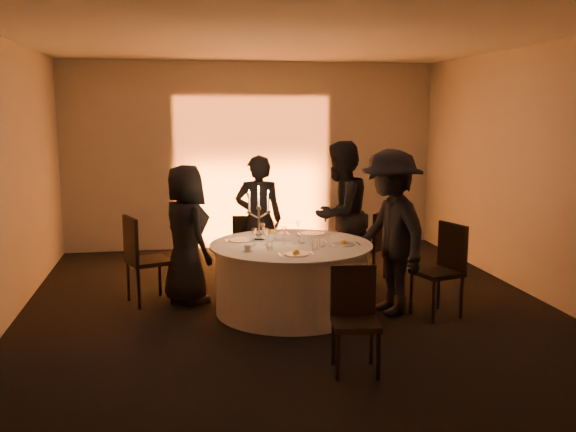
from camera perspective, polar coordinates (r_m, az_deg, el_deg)
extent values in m
plane|color=black|center=(7.30, 0.28, -8.42)|extent=(7.00, 7.00, 0.00)
plane|color=white|center=(6.99, 0.30, 15.71)|extent=(7.00, 7.00, 0.00)
plane|color=beige|center=(10.43, -3.18, 5.38)|extent=(7.00, 0.00, 7.00)
plane|color=beige|center=(3.63, 10.25, -2.44)|extent=(7.00, 0.00, 7.00)
plane|color=beige|center=(8.08, 21.76, 3.53)|extent=(0.00, 7.00, 7.00)
cube|color=black|center=(10.34, -2.91, -2.78)|extent=(0.25, 0.12, 0.10)
cylinder|color=black|center=(7.29, 0.28, -8.31)|extent=(0.60, 0.60, 0.03)
cylinder|color=black|center=(7.19, 0.28, -5.57)|extent=(0.20, 0.20, 0.75)
cylinder|color=silver|center=(7.19, 0.28, -5.57)|extent=(1.68, 1.68, 0.75)
cylinder|color=silver|center=(7.10, 0.28, -2.57)|extent=(1.80, 1.80, 0.02)
cube|color=black|center=(7.64, -12.26, -3.95)|extent=(0.58, 0.58, 0.05)
cube|color=black|center=(7.52, -13.81, -2.04)|extent=(0.20, 0.44, 0.52)
cylinder|color=black|center=(7.59, -10.33, -5.95)|extent=(0.04, 0.04, 0.49)
cylinder|color=black|center=(7.94, -11.33, -5.29)|extent=(0.04, 0.04, 0.49)
cylinder|color=black|center=(7.47, -13.12, -6.30)|extent=(0.04, 0.04, 0.49)
cylinder|color=black|center=(7.83, -14.01, -5.61)|extent=(0.04, 0.04, 0.49)
cube|color=black|center=(8.73, -3.61, -2.67)|extent=(0.43, 0.43, 0.05)
cube|color=black|center=(8.52, -3.70, -1.40)|extent=(0.37, 0.11, 0.42)
cylinder|color=black|center=(8.92, -2.51, -3.77)|extent=(0.04, 0.04, 0.40)
cylinder|color=black|center=(8.95, -4.55, -3.76)|extent=(0.04, 0.04, 0.40)
cylinder|color=black|center=(8.61, -2.61, -4.25)|extent=(0.04, 0.04, 0.40)
cylinder|color=black|center=(8.64, -4.73, -4.24)|extent=(0.04, 0.04, 0.40)
cube|color=black|center=(8.57, 7.09, -2.73)|extent=(0.57, 0.57, 0.05)
cube|color=black|center=(8.45, 8.23, -1.21)|extent=(0.30, 0.32, 0.46)
cylinder|color=black|center=(8.85, 6.55, -3.83)|extent=(0.04, 0.04, 0.43)
cylinder|color=black|center=(8.55, 5.50, -4.28)|extent=(0.04, 0.04, 0.43)
cylinder|color=black|center=(8.70, 8.58, -4.10)|extent=(0.04, 0.04, 0.43)
cylinder|color=black|center=(8.40, 7.59, -4.57)|extent=(0.04, 0.04, 0.43)
cube|color=black|center=(7.18, 13.10, -4.93)|extent=(0.55, 0.55, 0.05)
cube|color=black|center=(7.24, 14.41, -2.62)|extent=(0.16, 0.44, 0.51)
cylinder|color=black|center=(7.27, 10.90, -6.70)|extent=(0.04, 0.04, 0.48)
cylinder|color=black|center=(6.98, 12.80, -7.44)|extent=(0.04, 0.04, 0.48)
cylinder|color=black|center=(7.50, 13.23, -6.28)|extent=(0.04, 0.04, 0.48)
cylinder|color=black|center=(7.22, 15.17, -6.97)|extent=(0.04, 0.04, 0.48)
cube|color=black|center=(5.58, 6.03, -9.50)|extent=(0.44, 0.44, 0.05)
cube|color=black|center=(5.67, 5.81, -6.58)|extent=(0.40, 0.09, 0.45)
cylinder|color=black|center=(5.48, 4.46, -12.31)|extent=(0.04, 0.04, 0.42)
cylinder|color=black|center=(5.52, 8.03, -12.18)|extent=(0.04, 0.04, 0.42)
cylinder|color=black|center=(5.79, 4.06, -11.07)|extent=(0.04, 0.04, 0.42)
cylinder|color=black|center=(5.84, 7.43, -10.96)|extent=(0.04, 0.04, 0.42)
imported|color=black|center=(7.52, -9.07, -1.63)|extent=(0.81, 0.94, 1.62)
imported|color=black|center=(8.30, -2.63, -0.30)|extent=(0.66, 0.49, 1.67)
imported|color=black|center=(8.13, 4.66, 0.13)|extent=(1.14, 1.12, 1.85)
imported|color=black|center=(7.11, 9.08, -1.45)|extent=(0.91, 1.29, 1.82)
cylinder|color=white|center=(7.28, -4.16, -2.15)|extent=(0.29, 0.29, 0.01)
cube|color=silver|center=(7.27, -5.49, -2.20)|extent=(0.01, 0.17, 0.01)
cube|color=silver|center=(7.30, -2.83, -2.12)|extent=(0.02, 0.17, 0.01)
cylinder|color=white|center=(7.65, -1.29, -1.56)|extent=(0.27, 0.27, 0.01)
cube|color=silver|center=(7.63, -2.55, -1.61)|extent=(0.02, 0.17, 0.01)
cube|color=silver|center=(7.68, -0.03, -1.53)|extent=(0.02, 0.17, 0.01)
sphere|color=yellow|center=(7.64, -1.29, -1.25)|extent=(0.07, 0.07, 0.07)
cylinder|color=white|center=(7.67, 2.23, -1.55)|extent=(0.28, 0.28, 0.01)
cube|color=silver|center=(7.63, 0.98, -1.60)|extent=(0.02, 0.17, 0.01)
cube|color=silver|center=(7.71, 3.46, -1.51)|extent=(0.01, 0.17, 0.01)
cylinder|color=white|center=(7.08, 4.93, -2.51)|extent=(0.25, 0.25, 0.01)
cube|color=silver|center=(7.03, 3.59, -2.57)|extent=(0.02, 0.17, 0.01)
cube|color=silver|center=(7.12, 6.26, -2.46)|extent=(0.01, 0.17, 0.01)
sphere|color=yellow|center=(7.07, 4.94, -2.17)|extent=(0.07, 0.07, 0.07)
cylinder|color=white|center=(6.57, 0.73, -3.41)|extent=(0.25, 0.25, 0.01)
cube|color=silver|center=(6.54, -0.73, -3.48)|extent=(0.02, 0.17, 0.01)
cube|color=silver|center=(6.60, 2.19, -3.36)|extent=(0.02, 0.17, 0.01)
sphere|color=yellow|center=(6.56, 0.74, -3.06)|extent=(0.07, 0.07, 0.07)
cylinder|color=white|center=(6.75, -3.62, -3.10)|extent=(0.11, 0.11, 0.01)
cylinder|color=white|center=(6.74, -3.62, -2.82)|extent=(0.07, 0.07, 0.06)
cylinder|color=silver|center=(7.25, -2.60, -2.17)|extent=(0.13, 0.13, 0.02)
sphere|color=silver|center=(7.24, -2.60, -1.71)|extent=(0.07, 0.07, 0.07)
cylinder|color=silver|center=(7.21, -2.61, -0.71)|extent=(0.03, 0.03, 0.34)
cylinder|color=silver|center=(7.18, -2.62, 0.72)|extent=(0.06, 0.06, 0.03)
cylinder|color=white|center=(7.17, -2.63, 1.62)|extent=(0.02, 0.02, 0.22)
cone|color=#FFAC2D|center=(7.15, -2.63, 2.63)|extent=(0.02, 0.02, 0.03)
cylinder|color=silver|center=(7.19, -3.04, 0.05)|extent=(0.12, 0.02, 0.08)
cylinder|color=silver|center=(7.18, -3.47, 0.31)|extent=(0.05, 0.05, 0.03)
cylinder|color=white|center=(7.16, -3.48, 1.20)|extent=(0.02, 0.02, 0.22)
cone|color=#FFAC2D|center=(7.15, -3.49, 2.22)|extent=(0.02, 0.02, 0.03)
cylinder|color=silver|center=(7.21, -2.19, 0.07)|extent=(0.12, 0.02, 0.08)
cylinder|color=silver|center=(7.21, -1.76, 0.36)|extent=(0.05, 0.05, 0.03)
cylinder|color=white|center=(7.19, -1.77, 1.25)|extent=(0.02, 0.02, 0.22)
cone|color=#FFAC2D|center=(7.17, -1.77, 2.26)|extent=(0.02, 0.02, 0.03)
cylinder|color=silver|center=(7.03, -2.01, -2.58)|extent=(0.06, 0.06, 0.01)
cylinder|color=silver|center=(7.02, -2.01, -2.17)|extent=(0.01, 0.01, 0.10)
cone|color=silver|center=(7.01, -2.02, -1.45)|extent=(0.07, 0.07, 0.09)
cylinder|color=silver|center=(7.32, -2.26, -2.10)|extent=(0.06, 0.06, 0.01)
cylinder|color=silver|center=(7.31, -2.26, -1.70)|extent=(0.01, 0.01, 0.10)
cone|color=silver|center=(7.30, -2.26, -1.01)|extent=(0.07, 0.07, 0.09)
cylinder|color=silver|center=(7.04, -3.02, -2.58)|extent=(0.06, 0.06, 0.01)
cylinder|color=silver|center=(7.03, -3.03, -2.17)|extent=(0.01, 0.01, 0.10)
cone|color=silver|center=(7.01, -3.03, -1.45)|extent=(0.07, 0.07, 0.09)
cylinder|color=silver|center=(6.89, -1.79, -2.83)|extent=(0.06, 0.06, 0.01)
cylinder|color=silver|center=(6.88, -1.79, -2.40)|extent=(0.01, 0.01, 0.10)
cone|color=silver|center=(6.87, -1.79, -1.67)|extent=(0.07, 0.07, 0.09)
cylinder|color=silver|center=(7.49, 0.90, -1.84)|extent=(0.06, 0.06, 0.01)
cylinder|color=silver|center=(7.48, 0.90, -1.45)|extent=(0.01, 0.01, 0.10)
cone|color=silver|center=(7.46, 0.91, -0.77)|extent=(0.07, 0.07, 0.09)
cylinder|color=silver|center=(7.37, -1.13, -2.03)|extent=(0.06, 0.06, 0.01)
cylinder|color=silver|center=(7.36, -1.13, -1.63)|extent=(0.01, 0.01, 0.10)
cone|color=silver|center=(7.34, -1.13, -0.94)|extent=(0.07, 0.07, 0.09)
cylinder|color=silver|center=(7.14, -0.36, -2.40)|extent=(0.06, 0.06, 0.01)
cylinder|color=silver|center=(7.13, -0.36, -1.99)|extent=(0.01, 0.01, 0.10)
cone|color=silver|center=(7.11, -0.36, -1.28)|extent=(0.07, 0.07, 0.09)
cylinder|color=silver|center=(6.83, 2.41, -2.59)|extent=(0.07, 0.07, 0.09)
cylinder|color=silver|center=(6.95, 3.04, -2.38)|extent=(0.07, 0.07, 0.09)
cylinder|color=silver|center=(7.13, 1.22, -2.07)|extent=(0.07, 0.07, 0.09)
cylinder|color=silver|center=(6.79, -1.64, -2.66)|extent=(0.07, 0.07, 0.09)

